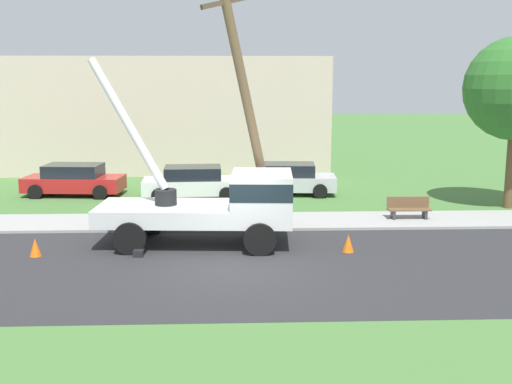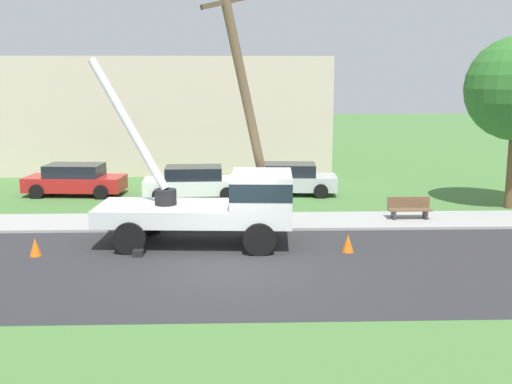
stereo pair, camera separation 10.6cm
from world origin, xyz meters
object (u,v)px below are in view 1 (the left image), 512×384
traffic_cone_behind (35,247)px  traffic_cone_curbside (256,226)px  parked_sedan_white (193,182)px  parked_sedan_silver (287,179)px  park_bench (409,209)px  leaning_utility_pole (247,102)px  utility_truck (221,202)px  traffic_cone_ahead (348,243)px  parked_sedan_red (74,180)px

traffic_cone_behind → traffic_cone_curbside: bearing=20.1°
parked_sedan_white → parked_sedan_silver: 4.34m
park_bench → leaning_utility_pole: bearing=-165.2°
utility_truck → parked_sedan_silver: bearing=71.4°
traffic_cone_ahead → parked_sedan_white: (-5.32, 8.83, 0.43)m
leaning_utility_pole → traffic_cone_behind: 8.16m
traffic_cone_curbside → traffic_cone_behind: bearing=-159.9°
traffic_cone_ahead → parked_sedan_silver: size_ratio=0.12×
parked_sedan_red → traffic_cone_ahead: bearing=-42.0°
parked_sedan_silver → park_bench: parked_sedan_silver is taller
leaning_utility_pole → parked_sedan_white: size_ratio=1.97×
leaning_utility_pole → parked_sedan_silver: bearing=74.2°
traffic_cone_behind → traffic_cone_curbside: 7.21m
traffic_cone_behind → park_bench: park_bench is taller
leaning_utility_pole → traffic_cone_behind: bearing=-158.3°
traffic_cone_curbside → utility_truck: bearing=-131.6°
traffic_cone_ahead → traffic_cone_behind: size_ratio=1.00×
parked_sedan_silver → parked_sedan_white: bearing=-169.6°
traffic_cone_curbside → parked_sedan_white: 6.96m
traffic_cone_ahead → park_bench: (3.04, 4.08, 0.18)m
traffic_cone_curbside → park_bench: bearing=16.5°
parked_sedan_red → park_bench: size_ratio=2.84×
parked_sedan_white → parked_sedan_silver: bearing=10.4°
traffic_cone_ahead → parked_sedan_silver: bearing=96.3°
utility_truck → traffic_cone_behind: utility_truck is taller
utility_truck → parked_sedan_red: size_ratio=1.49×
utility_truck → parked_sedan_red: 11.08m
leaning_utility_pole → park_bench: 7.51m
traffic_cone_ahead → leaning_utility_pole: bearing=141.2°
parked_sedan_white → park_bench: size_ratio=2.80×
leaning_utility_pole → traffic_cone_behind: size_ratio=15.74×
utility_truck → parked_sedan_white: (-1.39, 7.77, -0.70)m
parked_sedan_white → parked_sedan_silver: size_ratio=0.99×
leaning_utility_pole → parked_sedan_silver: (2.02, 7.14, -3.81)m
utility_truck → traffic_cone_behind: bearing=-168.3°
utility_truck → traffic_cone_behind: size_ratio=12.05×
leaning_utility_pole → traffic_cone_curbside: leaning_utility_pole is taller
traffic_cone_ahead → traffic_cone_behind: same height
traffic_cone_ahead → parked_sedan_red: (-10.78, 9.73, 0.43)m
utility_truck → leaning_utility_pole: bearing=58.7°
traffic_cone_ahead → park_bench: park_bench is taller
park_bench → traffic_cone_ahead: bearing=-126.6°
park_bench → traffic_cone_behind: bearing=-161.6°
traffic_cone_behind → parked_sedan_white: 9.89m
traffic_cone_behind → parked_sedan_red: 9.92m
parked_sedan_white → parked_sedan_red: bearing=170.6°
traffic_cone_ahead → traffic_cone_curbside: size_ratio=1.00×
leaning_utility_pole → parked_sedan_red: (-7.71, 7.26, -3.81)m
leaning_utility_pole → traffic_cone_ahead: size_ratio=15.74×
traffic_cone_curbside → parked_sedan_red: bearing=137.4°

